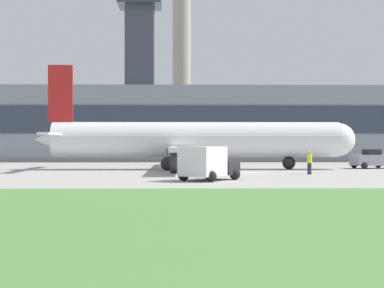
% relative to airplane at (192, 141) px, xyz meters
% --- Properties ---
extents(ground_plane, '(400.00, 400.00, 0.00)m').
position_rel_airplane_xyz_m(ground_plane, '(3.27, -5.78, -2.54)').
color(ground_plane, '#999691').
extents(grass_strip, '(240.00, 37.00, 0.06)m').
position_rel_airplane_xyz_m(grass_strip, '(3.27, -42.28, -2.51)').
color(grass_strip, '#4C7A38').
rests_on(grass_strip, ground_plane).
extents(terminal_building, '(63.90, 13.76, 23.06)m').
position_rel_airplane_xyz_m(terminal_building, '(2.86, 27.10, 2.48)').
color(terminal_building, gray).
rests_on(terminal_building, ground_plane).
extents(smokestack_left, '(3.74, 3.74, 36.09)m').
position_rel_airplane_xyz_m(smokestack_left, '(-0.67, 58.62, 15.66)').
color(smokestack_left, gray).
rests_on(smokestack_left, ground_plane).
extents(airplane, '(28.47, 24.22, 9.22)m').
position_rel_airplane_xyz_m(airplane, '(0.00, 0.00, 0.00)').
color(airplane, silver).
rests_on(airplane, ground_plane).
extents(pushback_tug, '(3.81, 3.07, 1.76)m').
position_rel_airplane_xyz_m(pushback_tug, '(16.59, 1.82, -1.74)').
color(pushback_tug, gray).
rests_on(pushback_tug, ground_plane).
extents(baggage_truck, '(4.13, 4.65, 2.16)m').
position_rel_airplane_xyz_m(baggage_truck, '(0.65, -16.24, -1.48)').
color(baggage_truck, '#232328').
rests_on(baggage_truck, ground_plane).
extents(ground_crew_person, '(0.43, 0.43, 1.75)m').
position_rel_airplane_xyz_m(ground_crew_person, '(8.70, -8.75, -1.64)').
color(ground_crew_person, '#23283D').
rests_on(ground_crew_person, ground_plane).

